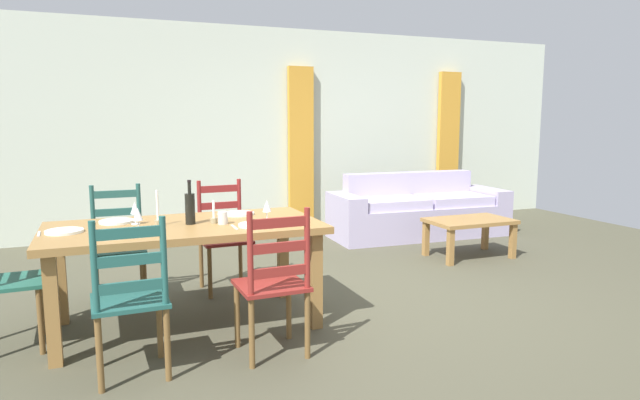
# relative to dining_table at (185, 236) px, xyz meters

# --- Properties ---
(ground_plane) EXTENTS (9.60, 9.60, 0.02)m
(ground_plane) POSITION_rel_dining_table_xyz_m (1.49, 0.06, -0.67)
(ground_plane) COLOR #474534
(wall_far) EXTENTS (9.60, 0.16, 2.70)m
(wall_far) POSITION_rel_dining_table_xyz_m (1.49, 3.36, 0.69)
(wall_far) COLOR beige
(wall_far) RESTS_ON ground_plane
(curtain_panel_left) EXTENTS (0.35, 0.08, 2.20)m
(curtain_panel_left) POSITION_rel_dining_table_xyz_m (2.04, 3.22, 0.44)
(curtain_panel_left) COLOR gold
(curtain_panel_left) RESTS_ON ground_plane
(curtain_panel_right) EXTENTS (0.35, 0.08, 2.20)m
(curtain_panel_right) POSITION_rel_dining_table_xyz_m (4.44, 3.22, 0.44)
(curtain_panel_right) COLOR gold
(curtain_panel_right) RESTS_ON ground_plane
(dining_table) EXTENTS (1.90, 0.96, 0.75)m
(dining_table) POSITION_rel_dining_table_xyz_m (0.00, 0.00, 0.00)
(dining_table) COLOR olive
(dining_table) RESTS_ON ground_plane
(dining_chair_near_left) EXTENTS (0.43, 0.41, 0.96)m
(dining_chair_near_left) POSITION_rel_dining_table_xyz_m (-0.42, -0.72, -0.19)
(dining_chair_near_left) COLOR #21544E
(dining_chair_near_left) RESTS_ON ground_plane
(dining_chair_near_right) EXTENTS (0.43, 0.41, 0.96)m
(dining_chair_near_right) POSITION_rel_dining_table_xyz_m (0.43, -0.73, -0.19)
(dining_chair_near_right) COLOR maroon
(dining_chair_near_right) RESTS_ON ground_plane
(dining_chair_far_left) EXTENTS (0.42, 0.40, 0.96)m
(dining_chair_far_left) POSITION_rel_dining_table_xyz_m (-0.44, 0.75, -0.19)
(dining_chair_far_left) COLOR #26564D
(dining_chair_far_left) RESTS_ON ground_plane
(dining_chair_far_right) EXTENTS (0.44, 0.42, 0.96)m
(dining_chair_far_right) POSITION_rel_dining_table_xyz_m (0.44, 0.79, -0.19)
(dining_chair_far_right) COLOR maroon
(dining_chair_far_right) RESTS_ON ground_plane
(dining_chair_head_west) EXTENTS (0.42, 0.44, 0.96)m
(dining_chair_head_west) POSITION_rel_dining_table_xyz_m (-1.17, 0.01, -0.19)
(dining_chair_head_west) COLOR #215C4C
(dining_chair_head_west) RESTS_ON ground_plane
(dinner_plate_near_left) EXTENTS (0.24, 0.24, 0.02)m
(dinner_plate_near_left) POSITION_rel_dining_table_xyz_m (-0.45, -0.25, 0.10)
(dinner_plate_near_left) COLOR white
(dinner_plate_near_left) RESTS_ON dining_table
(fork_near_left) EXTENTS (0.02, 0.17, 0.01)m
(fork_near_left) POSITION_rel_dining_table_xyz_m (-0.60, -0.25, 0.09)
(fork_near_left) COLOR silver
(fork_near_left) RESTS_ON dining_table
(dinner_plate_near_right) EXTENTS (0.24, 0.24, 0.02)m
(dinner_plate_near_right) POSITION_rel_dining_table_xyz_m (0.45, -0.25, 0.10)
(dinner_plate_near_right) COLOR white
(dinner_plate_near_right) RESTS_ON dining_table
(fork_near_right) EXTENTS (0.02, 0.17, 0.01)m
(fork_near_right) POSITION_rel_dining_table_xyz_m (0.30, -0.25, 0.09)
(fork_near_right) COLOR silver
(fork_near_right) RESTS_ON dining_table
(dinner_plate_far_left) EXTENTS (0.24, 0.24, 0.02)m
(dinner_plate_far_left) POSITION_rel_dining_table_xyz_m (-0.45, 0.25, 0.10)
(dinner_plate_far_left) COLOR white
(dinner_plate_far_left) RESTS_ON dining_table
(fork_far_left) EXTENTS (0.02, 0.17, 0.01)m
(fork_far_left) POSITION_rel_dining_table_xyz_m (-0.60, 0.25, 0.09)
(fork_far_left) COLOR silver
(fork_far_left) RESTS_ON dining_table
(dinner_plate_far_right) EXTENTS (0.24, 0.24, 0.02)m
(dinner_plate_far_right) POSITION_rel_dining_table_xyz_m (0.45, 0.25, 0.10)
(dinner_plate_far_right) COLOR white
(dinner_plate_far_right) RESTS_ON dining_table
(fork_far_right) EXTENTS (0.02, 0.17, 0.01)m
(fork_far_right) POSITION_rel_dining_table_xyz_m (0.30, 0.25, 0.09)
(fork_far_right) COLOR silver
(fork_far_right) RESTS_ON dining_table
(dinner_plate_head_west) EXTENTS (0.24, 0.24, 0.02)m
(dinner_plate_head_west) POSITION_rel_dining_table_xyz_m (-0.78, 0.00, 0.10)
(dinner_plate_head_west) COLOR white
(dinner_plate_head_west) RESTS_ON dining_table
(fork_head_west) EXTENTS (0.03, 0.17, 0.01)m
(fork_head_west) POSITION_rel_dining_table_xyz_m (-0.93, -0.00, 0.09)
(fork_head_west) COLOR silver
(fork_head_west) RESTS_ON dining_table
(wine_bottle) EXTENTS (0.07, 0.07, 0.32)m
(wine_bottle) POSITION_rel_dining_table_xyz_m (0.04, -0.01, 0.20)
(wine_bottle) COLOR black
(wine_bottle) RESTS_ON dining_table
(wine_glass_near_left) EXTENTS (0.06, 0.06, 0.16)m
(wine_glass_near_left) POSITION_rel_dining_table_xyz_m (-0.32, -0.15, 0.20)
(wine_glass_near_left) COLOR white
(wine_glass_near_left) RESTS_ON dining_table
(wine_glass_near_right) EXTENTS (0.06, 0.06, 0.16)m
(wine_glass_near_right) POSITION_rel_dining_table_xyz_m (0.57, -0.12, 0.20)
(wine_glass_near_right) COLOR white
(wine_glass_near_right) RESTS_ON dining_table
(wine_glass_far_left) EXTENTS (0.06, 0.06, 0.16)m
(wine_glass_far_left) POSITION_rel_dining_table_xyz_m (-0.32, 0.13, 0.20)
(wine_glass_far_left) COLOR white
(wine_glass_far_left) RESTS_ON dining_table
(coffee_cup_primary) EXTENTS (0.07, 0.07, 0.09)m
(coffee_cup_primary) POSITION_rel_dining_table_xyz_m (0.25, -0.09, 0.13)
(coffee_cup_primary) COLOR silver
(coffee_cup_primary) RESTS_ON dining_table
(candle_tall) EXTENTS (0.05, 0.05, 0.25)m
(candle_tall) POSITION_rel_dining_table_xyz_m (-0.18, 0.02, 0.16)
(candle_tall) COLOR #998C66
(candle_tall) RESTS_ON dining_table
(candle_short) EXTENTS (0.05, 0.05, 0.17)m
(candle_short) POSITION_rel_dining_table_xyz_m (0.20, -0.04, 0.13)
(candle_short) COLOR #998C66
(candle_short) RESTS_ON dining_table
(couch) EXTENTS (2.31, 0.89, 0.80)m
(couch) POSITION_rel_dining_table_xyz_m (3.24, 2.14, -0.37)
(couch) COLOR #A99FC0
(couch) RESTS_ON ground_plane
(coffee_table) EXTENTS (0.90, 0.56, 0.42)m
(coffee_table) POSITION_rel_dining_table_xyz_m (3.15, 0.93, -0.31)
(coffee_table) COLOR olive
(coffee_table) RESTS_ON ground_plane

